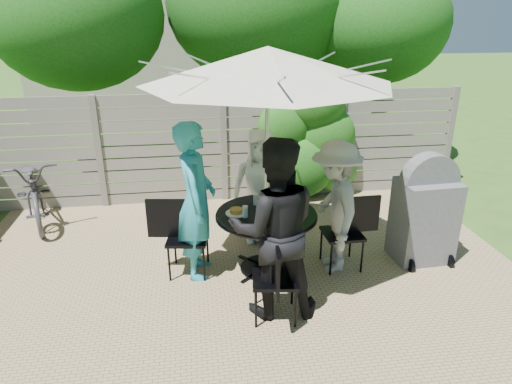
{
  "coord_description": "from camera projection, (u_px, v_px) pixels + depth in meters",
  "views": [
    {
      "loc": [
        -0.52,
        -4.3,
        3.03
      ],
      "look_at": [
        0.22,
        0.82,
        0.98
      ],
      "focal_mm": 32.0,
      "sensor_mm": 36.0,
      "label": 1
    }
  ],
  "objects": [
    {
      "name": "person_back",
      "position": [
        260.0,
        187.0,
        6.23
      ],
      "size": [
        0.82,
        0.56,
        1.61
      ],
      "primitive_type": "imported",
      "rotation": [
        0.0,
        0.0,
        6.22
      ],
      "color": "white",
      "rests_on": "ground"
    },
    {
      "name": "chair_front",
      "position": [
        275.0,
        294.0,
        4.75
      ],
      "size": [
        0.52,
        0.72,
        0.97
      ],
      "rotation": [
        0.0,
        0.0,
        1.44
      ],
      "color": "black",
      "rests_on": "ground"
    },
    {
      "name": "glass_back",
      "position": [
        256.0,
        199.0,
        5.67
      ],
      "size": [
        0.07,
        0.07,
        0.14
      ],
      "primitive_type": "cylinder",
      "color": "silver",
      "rests_on": "patio_table"
    },
    {
      "name": "person_right",
      "position": [
        335.0,
        207.0,
        5.51
      ],
      "size": [
        0.69,
        1.11,
        1.67
      ],
      "primitive_type": "imported",
      "rotation": [
        0.0,
        0.0,
        4.65
      ],
      "color": "#9D9B99",
      "rests_on": "ground"
    },
    {
      "name": "backyard_envelope",
      "position": [
        206.0,
        27.0,
        13.66
      ],
      "size": [
        60.0,
        60.0,
        5.0
      ],
      "color": "#2B551A",
      "rests_on": "ground"
    },
    {
      "name": "glass_front",
      "position": [
        278.0,
        216.0,
        5.2
      ],
      "size": [
        0.07,
        0.07,
        0.14
      ],
      "primitive_type": "cylinder",
      "color": "silver",
      "rests_on": "patio_table"
    },
    {
      "name": "glass_right",
      "position": [
        287.0,
        203.0,
        5.55
      ],
      "size": [
        0.07,
        0.07,
        0.14
      ],
      "primitive_type": "cylinder",
      "color": "silver",
      "rests_on": "patio_table"
    },
    {
      "name": "plate_right",
      "position": [
        296.0,
        210.0,
        5.48
      ],
      "size": [
        0.26,
        0.26,
        0.06
      ],
      "color": "white",
      "rests_on": "patio_table"
    },
    {
      "name": "bicycle",
      "position": [
        34.0,
        189.0,
        6.95
      ],
      "size": [
        1.29,
        2.09,
        1.03
      ],
      "primitive_type": "imported",
      "rotation": [
        0.0,
        0.0,
        0.33
      ],
      "color": "#333338",
      "rests_on": "ground"
    },
    {
      "name": "chair_left",
      "position": [
        187.0,
        252.0,
        5.58
      ],
      "size": [
        0.75,
        0.54,
        0.99
      ],
      "rotation": [
        0.0,
        0.0,
        6.14
      ],
      "color": "black",
      "rests_on": "ground"
    },
    {
      "name": "chair_back",
      "position": [
        259.0,
        219.0,
        6.55
      ],
      "size": [
        0.43,
        0.63,
        0.86
      ],
      "rotation": [
        0.0,
        0.0,
        4.76
      ],
      "color": "black",
      "rests_on": "ground"
    },
    {
      "name": "coffee_cup",
      "position": [
        273.0,
        201.0,
        5.65
      ],
      "size": [
        0.08,
        0.08,
        0.12
      ],
      "primitive_type": "cylinder",
      "color": "#C6B293",
      "rests_on": "patio_table"
    },
    {
      "name": "glass_left",
      "position": [
        245.0,
        212.0,
        5.32
      ],
      "size": [
        0.07,
        0.07,
        0.14
      ],
      "primitive_type": "cylinder",
      "color": "silver",
      "rests_on": "patio_table"
    },
    {
      "name": "chair_right",
      "position": [
        343.0,
        247.0,
        5.72
      ],
      "size": [
        0.69,
        0.47,
        0.95
      ],
      "rotation": [
        0.0,
        0.0,
        3.17
      ],
      "color": "black",
      "rests_on": "ground"
    },
    {
      "name": "plate_left",
      "position": [
        236.0,
        212.0,
        5.43
      ],
      "size": [
        0.26,
        0.26,
        0.06
      ],
      "color": "white",
      "rests_on": "patio_table"
    },
    {
      "name": "patio_table",
      "position": [
        266.0,
        231.0,
        5.55
      ],
      "size": [
        1.28,
        1.28,
        0.79
      ],
      "rotation": [
        0.0,
        0.0,
        -0.07
      ],
      "color": "black",
      "rests_on": "ground"
    },
    {
      "name": "bbq_grill",
      "position": [
        425.0,
        213.0,
        5.77
      ],
      "size": [
        0.73,
        0.58,
        1.44
      ],
      "rotation": [
        0.0,
        0.0,
        0.06
      ],
      "color": "slate",
      "rests_on": "ground"
    },
    {
      "name": "umbrella",
      "position": [
        268.0,
        65.0,
        4.83
      ],
      "size": [
        2.96,
        2.96,
        2.7
      ],
      "rotation": [
        0.0,
        0.0,
        -0.07
      ],
      "color": "silver",
      "rests_on": "ground"
    },
    {
      "name": "person_front",
      "position": [
        275.0,
        230.0,
        4.63
      ],
      "size": [
        0.99,
        0.8,
        1.94
      ],
      "primitive_type": "imported",
      "rotation": [
        0.0,
        0.0,
        3.08
      ],
      "color": "black",
      "rests_on": "ground"
    },
    {
      "name": "person_left",
      "position": [
        196.0,
        202.0,
        5.34
      ],
      "size": [
        0.51,
        0.73,
        1.92
      ],
      "primitive_type": "imported",
      "rotation": [
        0.0,
        0.0,
        7.79
      ],
      "color": "teal",
      "rests_on": "ground"
    },
    {
      "name": "syrup_jug",
      "position": [
        261.0,
        205.0,
        5.48
      ],
      "size": [
        0.09,
        0.09,
        0.16
      ],
      "primitive_type": "cylinder",
      "color": "#59280C",
      "rests_on": "patio_table"
    },
    {
      "name": "plate_back",
      "position": [
        264.0,
        199.0,
        5.79
      ],
      "size": [
        0.26,
        0.26,
        0.06
      ],
      "color": "white",
      "rests_on": "patio_table"
    },
    {
      "name": "plate_front",
      "position": [
        269.0,
        224.0,
        5.12
      ],
      "size": [
        0.26,
        0.26,
        0.06
      ],
      "color": "white",
      "rests_on": "patio_table"
    }
  ]
}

